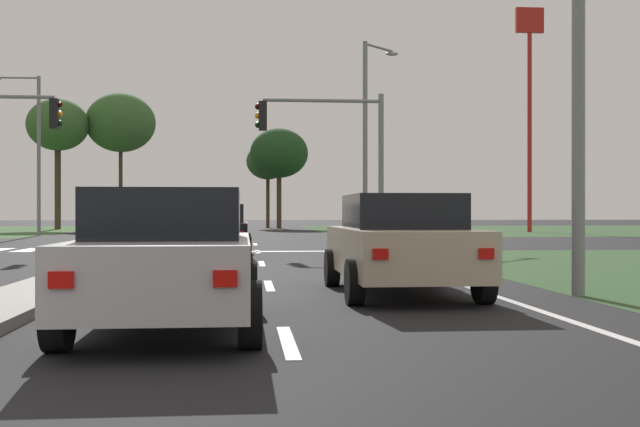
{
  "coord_description": "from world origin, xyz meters",
  "views": [
    {
      "loc": [
        3.08,
        -3.0,
        1.27
      ],
      "look_at": [
        6.03,
        28.41,
        1.23
      ],
      "focal_mm": 45.15,
      "sensor_mm": 36.0,
      "label": 1
    }
  ],
  "objects_px": {
    "car_beige_near": "(400,243)",
    "street_lamp_second": "(368,130)",
    "car_teal_third": "(154,221)",
    "treeline_fourth": "(268,162)",
    "traffic_signal_near_right": "(334,142)",
    "fastfood_pole_sign": "(529,72)",
    "treeline_fifth": "(279,154)",
    "car_black_fourth": "(216,230)",
    "pedestrian_at_median": "(187,212)",
    "treeline_second": "(58,126)",
    "car_silver_second": "(169,258)",
    "treeline_third": "(121,123)",
    "street_lamp_third": "(34,146)"
  },
  "relations": [
    {
      "from": "traffic_signal_near_right",
      "to": "street_lamp_second",
      "type": "relative_size",
      "value": 0.62
    },
    {
      "from": "traffic_signal_near_right",
      "to": "street_lamp_second",
      "type": "bearing_deg",
      "value": 72.44
    },
    {
      "from": "treeline_third",
      "to": "car_teal_third",
      "type": "bearing_deg",
      "value": -74.82
    },
    {
      "from": "car_beige_near",
      "to": "treeline_third",
      "type": "relative_size",
      "value": 0.43
    },
    {
      "from": "car_teal_third",
      "to": "traffic_signal_near_right",
      "type": "height_order",
      "value": "traffic_signal_near_right"
    },
    {
      "from": "treeline_fifth",
      "to": "car_silver_second",
      "type": "bearing_deg",
      "value": -93.7
    },
    {
      "from": "street_lamp_third",
      "to": "pedestrian_at_median",
      "type": "relative_size",
      "value": 4.69
    },
    {
      "from": "traffic_signal_near_right",
      "to": "fastfood_pole_sign",
      "type": "relative_size",
      "value": 0.36
    },
    {
      "from": "street_lamp_second",
      "to": "street_lamp_third",
      "type": "bearing_deg",
      "value": 145.02
    },
    {
      "from": "car_teal_third",
      "to": "fastfood_pole_sign",
      "type": "relative_size",
      "value": 0.3
    },
    {
      "from": "car_black_fourth",
      "to": "fastfood_pole_sign",
      "type": "height_order",
      "value": "fastfood_pole_sign"
    },
    {
      "from": "street_lamp_second",
      "to": "treeline_fifth",
      "type": "distance_m",
      "value": 30.31
    },
    {
      "from": "pedestrian_at_median",
      "to": "street_lamp_second",
      "type": "bearing_deg",
      "value": 44.15
    },
    {
      "from": "car_beige_near",
      "to": "treeline_fifth",
      "type": "distance_m",
      "value": 51.69
    },
    {
      "from": "car_silver_second",
      "to": "pedestrian_at_median",
      "type": "height_order",
      "value": "pedestrian_at_median"
    },
    {
      "from": "car_teal_third",
      "to": "car_silver_second",
      "type": "bearing_deg",
      "value": 96.52
    },
    {
      "from": "treeline_fourth",
      "to": "treeline_fifth",
      "type": "height_order",
      "value": "treeline_fifth"
    },
    {
      "from": "car_silver_second",
      "to": "pedestrian_at_median",
      "type": "relative_size",
      "value": 2.41
    },
    {
      "from": "car_silver_second",
      "to": "fastfood_pole_sign",
      "type": "relative_size",
      "value": 0.31
    },
    {
      "from": "treeline_fourth",
      "to": "car_beige_near",
      "type": "bearing_deg",
      "value": -89.45
    },
    {
      "from": "treeline_fourth",
      "to": "car_teal_third",
      "type": "bearing_deg",
      "value": -112.18
    },
    {
      "from": "car_teal_third",
      "to": "treeline_fifth",
      "type": "distance_m",
      "value": 18.56
    },
    {
      "from": "treeline_fifth",
      "to": "traffic_signal_near_right",
      "type": "bearing_deg",
      "value": -89.67
    },
    {
      "from": "traffic_signal_near_right",
      "to": "treeline_fifth",
      "type": "bearing_deg",
      "value": 90.33
    },
    {
      "from": "treeline_third",
      "to": "treeline_fourth",
      "type": "bearing_deg",
      "value": 7.33
    },
    {
      "from": "car_teal_third",
      "to": "treeline_fourth",
      "type": "xyz_separation_m",
      "value": [
        7.15,
        17.53,
        4.61
      ]
    },
    {
      "from": "street_lamp_second",
      "to": "pedestrian_at_median",
      "type": "relative_size",
      "value": 4.55
    },
    {
      "from": "street_lamp_second",
      "to": "treeline_fifth",
      "type": "xyz_separation_m",
      "value": [
        -2.46,
        30.19,
        1.18
      ]
    },
    {
      "from": "traffic_signal_near_right",
      "to": "treeline_fourth",
      "type": "xyz_separation_m",
      "value": [
        -1.06,
        38.87,
        1.8
      ]
    },
    {
      "from": "car_beige_near",
      "to": "treeline_fourth",
      "type": "relative_size",
      "value": 0.65
    },
    {
      "from": "fastfood_pole_sign",
      "to": "treeline_third",
      "type": "relative_size",
      "value": 1.37
    },
    {
      "from": "traffic_signal_near_right",
      "to": "fastfood_pole_sign",
      "type": "bearing_deg",
      "value": 57.18
    },
    {
      "from": "car_silver_second",
      "to": "treeline_third",
      "type": "height_order",
      "value": "treeline_third"
    },
    {
      "from": "car_silver_second",
      "to": "car_black_fourth",
      "type": "bearing_deg",
      "value": 89.97
    },
    {
      "from": "car_beige_near",
      "to": "pedestrian_at_median",
      "type": "relative_size",
      "value": 2.42
    },
    {
      "from": "street_lamp_second",
      "to": "car_beige_near",
      "type": "bearing_deg",
      "value": -97.48
    },
    {
      "from": "car_beige_near",
      "to": "street_lamp_second",
      "type": "distance_m",
      "value": 21.79
    },
    {
      "from": "car_silver_second",
      "to": "treeline_second",
      "type": "bearing_deg",
      "value": 103.92
    },
    {
      "from": "pedestrian_at_median",
      "to": "treeline_second",
      "type": "height_order",
      "value": "treeline_second"
    },
    {
      "from": "car_black_fourth",
      "to": "treeline_fifth",
      "type": "distance_m",
      "value": 40.9
    },
    {
      "from": "car_silver_second",
      "to": "treeline_fourth",
      "type": "bearing_deg",
      "value": 87.26
    },
    {
      "from": "pedestrian_at_median",
      "to": "treeline_third",
      "type": "xyz_separation_m",
      "value": [
        -6.62,
        21.54,
        6.97
      ]
    },
    {
      "from": "car_teal_third",
      "to": "treeline_fourth",
      "type": "height_order",
      "value": "treeline_fourth"
    },
    {
      "from": "car_silver_second",
      "to": "street_lamp_second",
      "type": "relative_size",
      "value": 0.53
    },
    {
      "from": "pedestrian_at_median",
      "to": "treeline_fifth",
      "type": "bearing_deg",
      "value": 166.12
    },
    {
      "from": "car_black_fourth",
      "to": "pedestrian_at_median",
      "type": "height_order",
      "value": "pedestrian_at_median"
    },
    {
      "from": "treeline_third",
      "to": "street_lamp_third",
      "type": "bearing_deg",
      "value": -95.56
    },
    {
      "from": "street_lamp_second",
      "to": "treeline_second",
      "type": "height_order",
      "value": "treeline_second"
    },
    {
      "from": "treeline_third",
      "to": "car_silver_second",
      "type": "bearing_deg",
      "value": -80.9
    },
    {
      "from": "car_beige_near",
      "to": "car_teal_third",
      "type": "xyz_separation_m",
      "value": [
        -7.66,
        35.49,
        -0.01
      ]
    }
  ]
}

